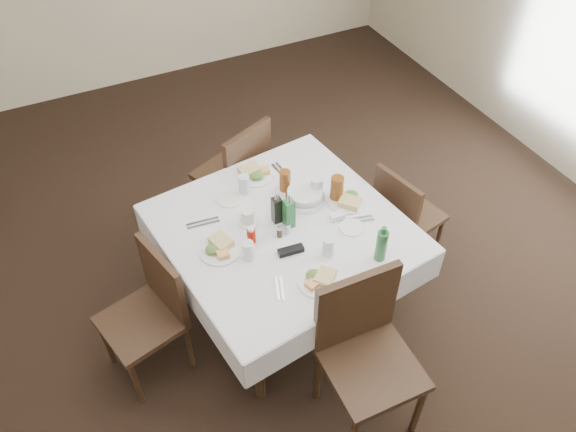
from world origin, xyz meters
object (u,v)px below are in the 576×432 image
object	(u,v)px
chair_south	(364,344)
water_s	(328,247)
water_e	(317,187)
chair_east	(403,212)
bread_basket	(305,196)
coffee_mug	(248,217)
water_n	(244,185)
water_w	(248,251)
chair_north	(239,170)
oil_cruet_dark	(277,209)
green_bottle	(381,245)
chair_west	(152,307)
oil_cruet_green	(289,212)
dining_table	(283,236)
ketchup_bottle	(251,235)

from	to	relation	value
chair_south	water_s	distance (m)	0.57
water_e	chair_east	bearing A→B (deg)	-12.79
chair_east	bread_basket	distance (m)	0.78
bread_basket	coffee_mug	size ratio (longest dim) A/B	1.86
water_n	water_w	xyz separation A→B (m)	(-0.20, -0.52, -0.01)
chair_north	water_n	distance (m)	0.58
bread_basket	oil_cruet_dark	bearing A→B (deg)	-160.68
water_n	water_e	distance (m)	0.46
chair_south	oil_cruet_dark	world-z (taller)	chair_south
chair_south	green_bottle	world-z (taller)	chair_south
coffee_mug	water_s	bearing A→B (deg)	-55.18
water_n	water_e	xyz separation A→B (m)	(0.40, -0.23, 0.00)
chair_north	water_e	world-z (taller)	chair_north
bread_basket	water_w	bearing A→B (deg)	-150.86
water_w	chair_south	bearing A→B (deg)	-61.99
chair_west	oil_cruet_green	bearing A→B (deg)	1.51
water_w	oil_cruet_green	size ratio (longest dim) A/B	0.49
water_w	chair_north	bearing A→B (deg)	71.27
chair_west	water_n	bearing A→B (deg)	27.92
dining_table	chair_west	bearing A→B (deg)	-178.11
dining_table	oil_cruet_green	xyz separation A→B (m)	(0.04, -0.00, 0.18)
chair_west	oil_cruet_dark	world-z (taller)	oil_cruet_dark
chair_north	green_bottle	size ratio (longest dim) A/B	3.85
water_s	green_bottle	size ratio (longest dim) A/B	0.50
water_s	oil_cruet_dark	bearing A→B (deg)	111.12
water_w	green_bottle	bearing A→B (deg)	-26.34
chair_north	chair_east	xyz separation A→B (m)	(0.86, -0.85, -0.06)
chair_east	water_s	xyz separation A→B (m)	(-0.79, -0.32, 0.35)
dining_table	chair_east	distance (m)	0.94
chair_south	coffee_mug	distance (m)	1.01
water_s	green_bottle	distance (m)	0.30
chair_east	green_bottle	bearing A→B (deg)	-138.35
oil_cruet_green	water_w	bearing A→B (deg)	-157.43
chair_north	water_s	size ratio (longest dim) A/B	7.65
chair_east	ketchup_bottle	world-z (taller)	ketchup_bottle
water_s	coffee_mug	bearing A→B (deg)	124.82
bread_basket	oil_cruet_green	bearing A→B (deg)	-141.20
water_s	oil_cruet_green	bearing A→B (deg)	107.39
water_w	chair_east	bearing A→B (deg)	7.18
chair_south	ketchup_bottle	size ratio (longest dim) A/B	9.02
water_e	oil_cruet_green	size ratio (longest dim) A/B	0.58
oil_cruet_green	chair_north	bearing A→B (deg)	88.72
chair_north	water_e	distance (m)	0.81
chair_south	bread_basket	size ratio (longest dim) A/B	4.10
dining_table	water_e	distance (m)	0.38
green_bottle	water_s	bearing A→B (deg)	147.84
chair_west	bread_basket	distance (m)	1.13
dining_table	coffee_mug	xyz separation A→B (m)	(-0.17, 0.13, 0.12)
coffee_mug	ketchup_bottle	bearing A→B (deg)	-106.48
oil_cruet_dark	bread_basket	bearing A→B (deg)	19.32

